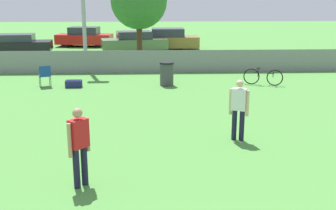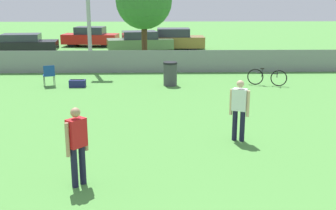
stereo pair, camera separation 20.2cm
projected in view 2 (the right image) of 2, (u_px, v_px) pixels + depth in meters
The scene contains 12 objects.
fence_backline at pixel (158, 61), 20.61m from camera, with size 19.17×0.07×1.21m.
tree_near_pole at pixel (144, 1), 23.04m from camera, with size 3.10×3.10×4.95m.
player_defender_red at pixel (77, 142), 8.20m from camera, with size 0.41×0.42×1.61m.
player_receiver_white at pixel (239, 107), 10.79m from camera, with size 0.48×0.36×1.61m.
folding_chair_sideline at pixel (49, 74), 17.49m from camera, with size 0.59×0.59×0.89m.
bicycle_sideline at pixel (267, 77), 17.69m from camera, with size 1.57×0.65×0.73m.
trash_bin at pixel (170, 74), 17.67m from camera, with size 0.59×0.59×0.99m.
gear_bag_sideline at pixel (77, 83), 17.44m from camera, with size 0.66×0.36×0.32m.
parked_car_dark at pixel (22, 44), 27.46m from camera, with size 4.70×2.26×1.27m.
parked_car_red at pixel (91, 37), 31.34m from camera, with size 4.21×2.15×1.44m.
parked_car_olive at pixel (140, 42), 28.22m from camera, with size 4.55×2.47×1.38m.
parked_car_tan at pixel (173, 40), 29.33m from camera, with size 4.29×1.88×1.48m.
Camera 2 is at (-0.12, -2.49, 3.68)m, focal length 45.00 mm.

